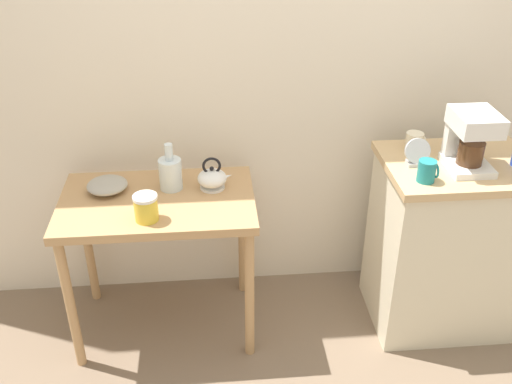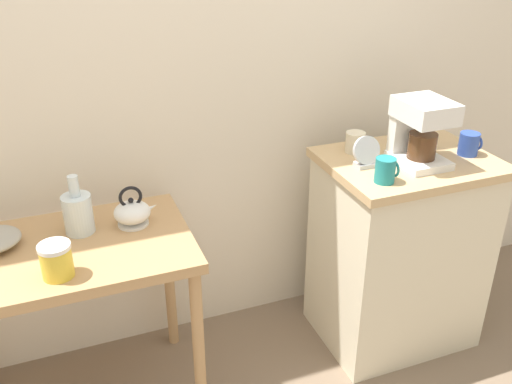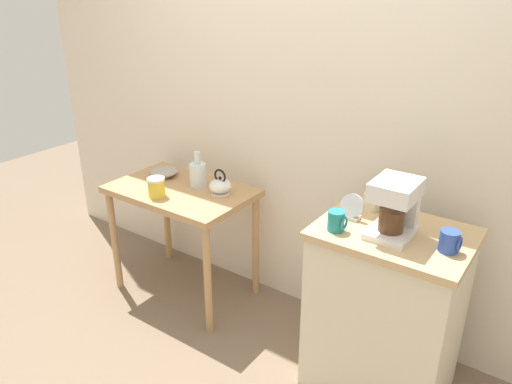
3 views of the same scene
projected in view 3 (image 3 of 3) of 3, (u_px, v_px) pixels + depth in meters
ground_plane at (262, 323)px, 2.98m from camera, size 8.00×8.00×0.00m
back_wall at (320, 82)px, 2.66m from camera, size 4.40×0.10×2.80m
wooden_table at (182, 203)px, 3.06m from camera, size 0.87×0.55×0.74m
kitchen_counter at (385, 311)px, 2.38m from camera, size 0.68×0.52×0.88m
bowl_stoneware at (164, 172)px, 3.19m from camera, size 0.18×0.18×0.06m
teakettle at (221, 186)px, 2.92m from camera, size 0.16×0.13×0.16m
glass_carafe_vase at (198, 174)px, 3.02m from camera, size 0.10×0.10×0.22m
canister_enamel at (156, 187)px, 2.88m from camera, size 0.10×0.10×0.12m
coffee_maker at (396, 205)px, 2.12m from camera, size 0.18×0.22×0.26m
mug_blue at (450, 241)px, 2.02m from camera, size 0.09×0.08×0.09m
mug_small_cream at (372, 202)px, 2.38m from camera, size 0.09×0.08×0.09m
mug_dark_teal at (337, 221)px, 2.19m from camera, size 0.08×0.08×0.09m
table_clock at (352, 208)px, 2.29m from camera, size 0.11×0.06×0.12m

